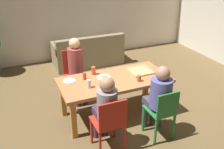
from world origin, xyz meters
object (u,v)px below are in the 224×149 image
dining_table (114,83)px  chair_0 (162,112)px  drinking_glass_0 (84,76)px  drinking_glass_3 (139,78)px  person_1 (106,106)px  plate_1 (69,81)px  drinking_glass_2 (89,84)px  chair_2 (75,73)px  drinking_glass_1 (93,71)px  chair_1 (110,122)px  couch (88,54)px  person_0 (159,95)px  pizza_box_0 (140,71)px  person_2 (77,66)px  plate_0 (104,77)px

dining_table → chair_0: chair_0 is taller
drinking_glass_0 → drinking_glass_3: 0.92m
chair_0 → person_1: size_ratio=0.73×
plate_1 → drinking_glass_2: size_ratio=1.53×
chair_2 → drinking_glass_1: size_ratio=6.72×
chair_1 → couch: 3.33m
plate_1 → drinking_glass_0: bearing=-9.1°
dining_table → drinking_glass_1: size_ratio=12.99×
person_1 → chair_1: bearing=-90.0°
person_0 → drinking_glass_3: person_0 is taller
drinking_glass_1 → chair_2: bearing=106.8°
chair_0 → pizza_box_0: size_ratio=2.22×
chair_0 → person_2: size_ratio=0.69×
plate_1 → pizza_box_0: bearing=-6.3°
person_0 → drinking_glass_0: person_0 is taller
person_1 → drinking_glass_2: person_1 is taller
person_0 → person_1: size_ratio=1.02×
person_0 → drinking_glass_3: size_ratio=11.72×
dining_table → drinking_glass_2: bearing=-165.7°
chair_1 → person_1: size_ratio=0.77×
drinking_glass_3 → pizza_box_0: bearing=57.9°
person_1 → couch: bearing=76.2°
chair_2 → drinking_glass_2: (-0.05, -1.03, 0.27)m
person_1 → drinking_glass_3: size_ratio=11.48×
pizza_box_0 → drinking_glass_2: 1.07m
chair_1 → drinking_glass_0: bearing=91.5°
pizza_box_0 → plate_1: (-1.28, 0.14, -0.01)m
chair_0 → plate_0: chair_0 is taller
drinking_glass_0 → drinking_glass_2: drinking_glass_2 is taller
drinking_glass_2 → plate_0: bearing=34.6°
person_2 → plate_0: (0.30, -0.64, -0.01)m
dining_table → plate_0: 0.21m
chair_0 → chair_1: 0.85m
chair_1 → dining_table: bearing=62.5°
chair_2 → plate_1: chair_2 is taller
person_1 → plate_0: size_ratio=4.95×
person_1 → couch: (0.76, 3.08, -0.40)m
couch → chair_1: bearing=-103.2°
drinking_glass_1 → couch: bearing=74.4°
pizza_box_0 → chair_1: bearing=-136.8°
chair_0 → pizza_box_0: (0.14, 0.97, 0.25)m
dining_table → plate_1: plate_1 is taller
person_0 → drinking_glass_3: (-0.06, 0.52, 0.05)m
dining_table → pizza_box_0: size_ratio=4.83×
pizza_box_0 → chair_0: bearing=-98.3°
dining_table → person_2: (-0.45, 0.75, 0.11)m
plate_0 → drinking_glass_2: drinking_glass_2 is taller
plate_0 → person_1: bearing=-110.2°
chair_0 → plate_0: bearing=118.6°
pizza_box_0 → drinking_glass_2: (-1.05, -0.21, 0.06)m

